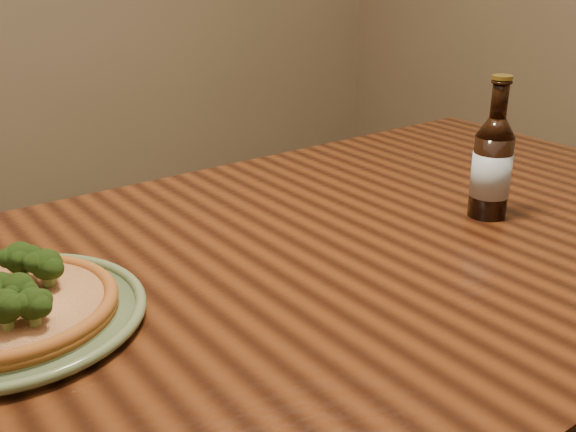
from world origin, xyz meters
TOP-DOWN VIEW (x-y plane):
  - table at (0.00, 0.10)m, footprint 1.60×0.90m
  - plate at (-0.44, 0.16)m, footprint 0.33×0.33m
  - pizza at (-0.44, 0.16)m, footprint 0.26×0.26m
  - beer_bottle at (0.31, 0.05)m, footprint 0.07×0.07m

SIDE VIEW (x-z plane):
  - table at x=0.00m, z-range 0.28..1.03m
  - plate at x=-0.44m, z-range 0.75..0.77m
  - pizza at x=-0.44m, z-range 0.74..0.81m
  - beer_bottle at x=0.31m, z-range 0.72..0.96m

